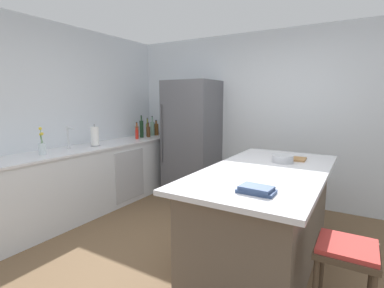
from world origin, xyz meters
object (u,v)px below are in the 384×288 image
(syrup_bottle, at_px, (148,131))
(vinegar_bottle, at_px, (137,132))
(whiskey_bottle, at_px, (156,129))
(refrigerator, at_px, (192,138))
(cutting_board, at_px, (291,158))
(kitchen_island, at_px, (265,216))
(flower_vase, at_px, (42,147))
(bar_stool, at_px, (346,263))
(sink_faucet, at_px, (69,137))
(wine_bottle, at_px, (142,129))
(olive_oil_bottle, at_px, (148,129))
(cookbook_stack, at_px, (256,190))
(gin_bottle, at_px, (152,128))
(hot_sauce_bottle, at_px, (137,134))
(paper_towel_roll, at_px, (95,137))
(mixing_bowl, at_px, (283,159))

(syrup_bottle, height_order, vinegar_bottle, vinegar_bottle)
(syrup_bottle, bearing_deg, whiskey_bottle, 99.63)
(refrigerator, relative_size, cutting_board, 6.03)
(kitchen_island, height_order, cutting_board, cutting_board)
(kitchen_island, bearing_deg, flower_vase, -165.71)
(bar_stool, relative_size, sink_faucet, 2.28)
(flower_vase, distance_m, vinegar_bottle, 1.74)
(kitchen_island, distance_m, wine_bottle, 2.87)
(bar_stool, relative_size, olive_oil_bottle, 2.10)
(kitchen_island, distance_m, vinegar_bottle, 2.85)
(sink_faucet, distance_m, cookbook_stack, 2.77)
(syrup_bottle, relative_size, cookbook_stack, 0.99)
(kitchen_island, relative_size, sink_faucet, 6.98)
(sink_faucet, xyz_separation_m, wine_bottle, (0.04, 1.41, -0.00))
(refrigerator, height_order, gin_bottle, refrigerator)
(olive_oil_bottle, bearing_deg, hot_sauce_bottle, -76.45)
(paper_towel_roll, bearing_deg, flower_vase, -91.10)
(bar_stool, height_order, cookbook_stack, cookbook_stack)
(bar_stool, xyz_separation_m, olive_oil_bottle, (-3.30, 2.06, 0.50))
(flower_vase, height_order, cutting_board, flower_vase)
(bar_stool, relative_size, vinegar_bottle, 2.51)
(sink_faucet, height_order, hot_sauce_bottle, sink_faucet)
(bar_stool, height_order, sink_faucet, sink_faucet)
(gin_bottle, bearing_deg, wine_bottle, -89.26)
(sink_faucet, bearing_deg, olive_oil_bottle, 89.89)
(syrup_bottle, xyz_separation_m, vinegar_bottle, (-0.09, -0.20, 0.01))
(kitchen_island, xyz_separation_m, syrup_bottle, (-2.49, 1.29, 0.55))
(syrup_bottle, relative_size, cutting_board, 0.82)
(whiskey_bottle, relative_size, olive_oil_bottle, 0.85)
(flower_vase, bearing_deg, vinegar_bottle, 91.89)
(whiskey_bottle, relative_size, syrup_bottle, 1.09)
(sink_faucet, xyz_separation_m, mixing_bowl, (2.64, 0.60, -0.11))
(bar_stool, xyz_separation_m, syrup_bottle, (-3.20, 1.96, 0.47))
(refrigerator, bearing_deg, cutting_board, -25.56)
(wine_bottle, bearing_deg, syrup_bottle, 59.67)
(hot_sauce_bottle, bearing_deg, refrigerator, 28.23)
(whiskey_bottle, height_order, mixing_bowl, whiskey_bottle)
(hot_sauce_bottle, bearing_deg, flower_vase, -90.97)
(olive_oil_bottle, distance_m, cookbook_stack, 3.45)
(vinegar_bottle, distance_m, cookbook_stack, 3.27)
(vinegar_bottle, bearing_deg, wine_bottle, 74.13)
(syrup_bottle, relative_size, vinegar_bottle, 0.94)
(flower_vase, distance_m, wine_bottle, 1.83)
(kitchen_island, distance_m, cutting_board, 0.76)
(mixing_bowl, xyz_separation_m, cutting_board, (0.04, 0.21, -0.03))
(wine_bottle, bearing_deg, gin_bottle, 90.74)
(whiskey_bottle, bearing_deg, syrup_bottle, -80.37)
(wine_bottle, height_order, vinegar_bottle, wine_bottle)
(whiskey_bottle, distance_m, wine_bottle, 0.39)
(paper_towel_roll, xyz_separation_m, gin_bottle, (-0.05, 1.35, -0.00))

